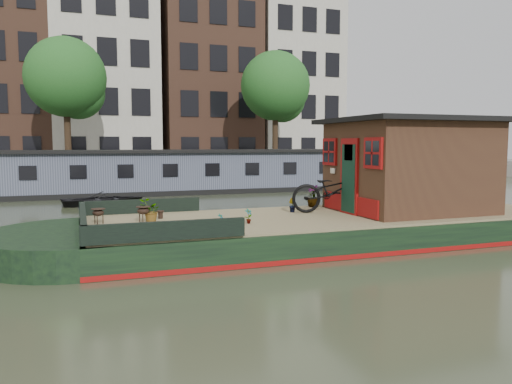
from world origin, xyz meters
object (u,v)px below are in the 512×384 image
object	(u,v)px
potted_plant_a	(248,216)
dinghy	(104,196)
bicycle	(334,190)
brazier_rear	(98,216)
cabin	(409,164)
brazier_front	(143,214)

from	to	relation	value
potted_plant_a	dinghy	distance (m)	10.59
bicycle	dinghy	size ratio (longest dim) A/B	0.69
potted_plant_a	dinghy	xyz separation A→B (m)	(-2.62, 10.25, -0.49)
brazier_rear	dinghy	bearing A→B (deg)	86.78
cabin	brazier_rear	size ratio (longest dim) A/B	11.47
cabin	brazier_front	world-z (taller)	cabin
potted_plant_a	dinghy	size ratio (longest dim) A/B	0.11
bicycle	dinghy	bearing A→B (deg)	42.72
brazier_front	dinghy	xyz separation A→B (m)	(-0.44, 9.33, -0.51)
brazier_rear	dinghy	distance (m)	9.26
cabin	bicycle	xyz separation A→B (m)	(-1.99, 0.38, -0.65)
potted_plant_a	cabin	bearing A→B (deg)	7.40
cabin	potted_plant_a	bearing A→B (deg)	-172.60
brazier_front	dinghy	distance (m)	9.35
brazier_rear	dinghy	world-z (taller)	brazier_rear
bicycle	potted_plant_a	size ratio (longest dim) A/B	6.52
cabin	dinghy	bearing A→B (deg)	126.99
cabin	bicycle	bearing A→B (deg)	169.06
brazier_rear	brazier_front	bearing A→B (deg)	-5.79
potted_plant_a	dinghy	world-z (taller)	potted_plant_a
potted_plant_a	brazier_rear	distance (m)	3.30
cabin	brazier_front	size ratio (longest dim) A/B	10.87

